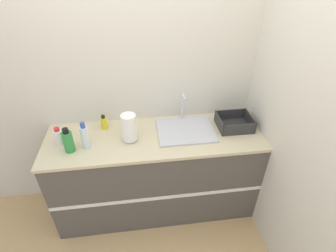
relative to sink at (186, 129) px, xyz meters
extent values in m
plane|color=tan|center=(-0.29, -0.36, -0.95)|extent=(12.00, 12.00, 0.00)
cube|color=beige|center=(-0.29, 0.30, 0.35)|extent=(4.36, 0.06, 2.60)
cube|color=beige|center=(0.72, -0.04, 0.35)|extent=(0.06, 2.63, 2.60)
cube|color=#514C47|center=(-0.29, -0.04, -0.50)|extent=(1.96, 0.63, 0.90)
cube|color=white|center=(-0.29, -0.35, -0.50)|extent=(1.96, 0.01, 0.04)
cube|color=beige|center=(-0.29, -0.04, -0.03)|extent=(1.98, 0.65, 0.03)
cube|color=silver|center=(0.00, -0.01, -0.01)|extent=(0.52, 0.43, 0.02)
cylinder|color=silver|center=(0.00, 0.19, 0.14)|extent=(0.02, 0.02, 0.27)
cylinder|color=silver|center=(0.00, 0.13, 0.27)|extent=(0.02, 0.11, 0.02)
cylinder|color=#4C4C51|center=(-0.51, -0.07, -0.01)|extent=(0.10, 0.10, 0.01)
cylinder|color=white|center=(-0.51, -0.07, 0.12)|extent=(0.13, 0.13, 0.25)
cube|color=#2D2D2D|center=(0.47, 0.00, -0.01)|extent=(0.32, 0.27, 0.01)
cube|color=#2D2D2D|center=(0.47, -0.13, 0.05)|extent=(0.32, 0.01, 0.10)
cube|color=#2D2D2D|center=(0.47, 0.13, 0.05)|extent=(0.32, 0.01, 0.10)
cube|color=#2D2D2D|center=(0.32, 0.00, 0.05)|extent=(0.01, 0.27, 0.10)
cube|color=#2D2D2D|center=(0.62, 0.00, 0.05)|extent=(0.01, 0.27, 0.10)
cylinder|color=silver|center=(-0.88, -0.13, 0.09)|extent=(0.07, 0.07, 0.21)
cylinder|color=#334C9E|center=(-0.88, -0.13, 0.21)|extent=(0.04, 0.04, 0.05)
cylinder|color=white|center=(-1.12, -0.04, 0.05)|extent=(0.08, 0.08, 0.13)
cylinder|color=red|center=(-1.12, -0.04, 0.13)|extent=(0.04, 0.04, 0.03)
cylinder|color=#2D8C3D|center=(-1.02, -0.15, 0.07)|extent=(0.09, 0.09, 0.18)
cylinder|color=black|center=(-1.02, -0.15, 0.19)|extent=(0.05, 0.05, 0.04)
cylinder|color=yellow|center=(-0.75, 0.14, 0.04)|extent=(0.06, 0.06, 0.12)
cylinder|color=black|center=(-0.75, 0.14, 0.12)|extent=(0.03, 0.03, 0.03)
camera|label=1|loc=(-0.43, -1.95, 1.42)|focal=28.00mm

